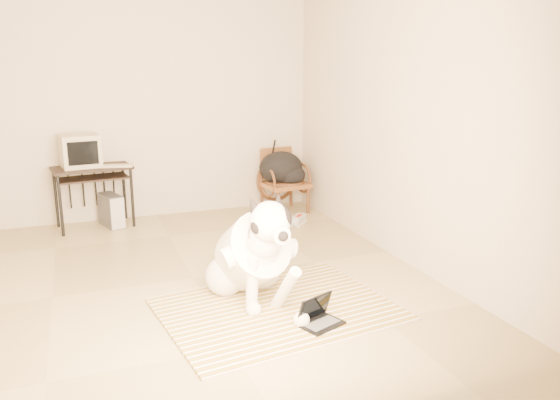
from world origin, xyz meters
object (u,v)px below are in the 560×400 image
laptop (318,317)px  crt_monitor (80,151)px  computer_desk (92,175)px  dog (253,255)px  rattan_chair (283,180)px  backpack (283,169)px  pc_tower (111,210)px

laptop → crt_monitor: crt_monitor is taller
laptop → computer_desk: computer_desk is taller
dog → rattan_chair: 2.81m
computer_desk → rattan_chair: size_ratio=1.14×
laptop → backpack: bearing=73.7°
dog → crt_monitor: (-1.20, 2.65, 0.51)m
crt_monitor → backpack: 2.43m
computer_desk → rattan_chair: rattan_chair is taller
laptop → computer_desk: 3.53m
crt_monitor → rattan_chair: crt_monitor is taller
computer_desk → pc_tower: 0.46m
computer_desk → backpack: (2.29, -0.13, -0.06)m
laptop → backpack: size_ratio=0.64×
crt_monitor → pc_tower: 0.77m
computer_desk → backpack: 2.30m
laptop → rattan_chair: bearing=73.6°
laptop → pc_tower: 3.40m
backpack → crt_monitor: bearing=175.7°
computer_desk → crt_monitor: size_ratio=1.98×
dog → rattan_chair: (1.22, 2.52, 0.02)m
computer_desk → pc_tower: computer_desk is taller
computer_desk → pc_tower: bearing=-8.6°
laptop → dog: bearing=117.4°
dog → computer_desk: bearing=112.8°
crt_monitor → backpack: bearing=-4.3°
dog → rattan_chair: dog is taller
pc_tower → rattan_chair: 2.15m
laptop → backpack: (0.89, 3.06, 0.49)m
dog → crt_monitor: 2.95m
dog → pc_tower: dog is taller
laptop → crt_monitor: bearing=114.9°
rattan_chair → crt_monitor: bearing=177.0°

